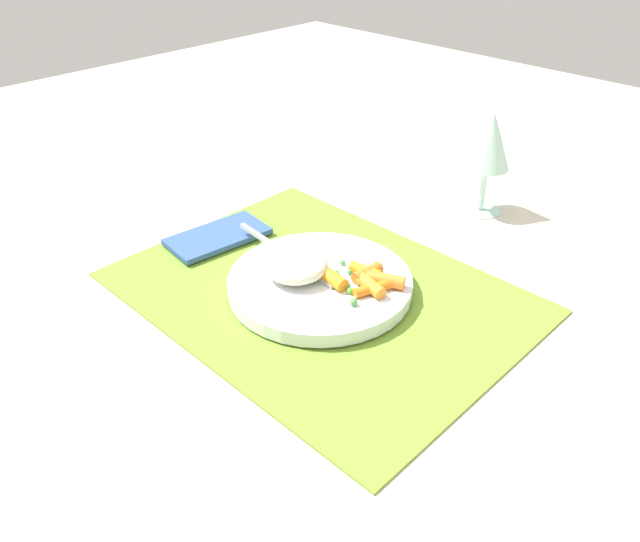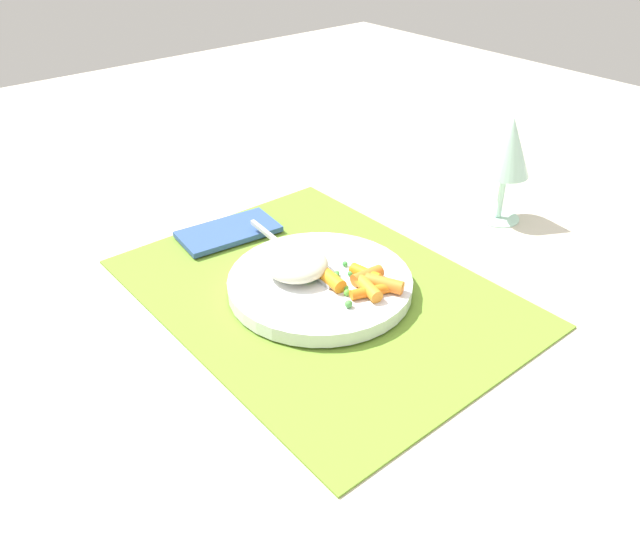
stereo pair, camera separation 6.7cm
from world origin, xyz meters
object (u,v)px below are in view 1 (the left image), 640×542
at_px(napkin, 218,236).
at_px(rice_mound, 296,265).
at_px(plate, 320,283).
at_px(carrot_portion, 365,279).
at_px(fork, 295,259).
at_px(wine_glass, 490,143).

bearing_deg(napkin, rice_mound, -2.36).
relative_size(plate, rice_mound, 2.89).
bearing_deg(rice_mound, plate, 36.42).
xyz_separation_m(carrot_portion, napkin, (-0.25, -0.04, -0.02)).
bearing_deg(carrot_portion, fork, -167.23).
distance_m(rice_mound, carrot_portion, 0.09).
bearing_deg(carrot_portion, napkin, -171.11).
relative_size(plate, napkin, 1.64).
bearing_deg(fork, napkin, -173.84).
distance_m(plate, fork, 0.05).
relative_size(rice_mound, wine_glass, 0.50).
bearing_deg(wine_glass, napkin, -121.33).
bearing_deg(napkin, plate, 3.25).
height_order(carrot_portion, fork, carrot_portion).
relative_size(carrot_portion, fork, 0.49).
bearing_deg(wine_glass, plate, -93.18).
bearing_deg(plate, fork, 174.80).
xyz_separation_m(carrot_portion, wine_glass, (-0.03, 0.32, 0.08)).
bearing_deg(napkin, wine_glass, 58.67).
xyz_separation_m(rice_mound, wine_glass, (0.04, 0.37, 0.07)).
bearing_deg(napkin, carrot_portion, 8.89).
bearing_deg(carrot_portion, plate, -151.39).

